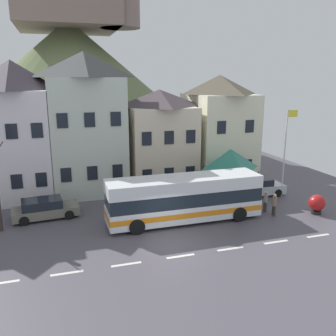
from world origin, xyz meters
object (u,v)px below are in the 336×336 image
at_px(townhouse_02, 87,124).
at_px(bus_shelter, 230,159).
at_px(parked_car_02, 45,209).
at_px(townhouse_03, 160,138).
at_px(pedestrian_01, 274,204).
at_px(parked_car_01, 256,187).
at_px(pedestrian_02, 239,192).
at_px(pedestrian_00, 265,201).
at_px(hilltop_castle, 72,81).
at_px(public_bench, 209,185).
at_px(townhouse_01, 16,130).
at_px(transit_bus, 184,199).
at_px(flagpole, 286,147).
at_px(townhouse_04, 218,128).
at_px(harbour_buoy, 317,203).

height_order(townhouse_02, bus_shelter, townhouse_02).
bearing_deg(parked_car_02, townhouse_03, 23.69).
xyz_separation_m(parked_car_02, pedestrian_01, (15.48, -4.32, 0.21)).
relative_size(parked_car_01, pedestrian_02, 2.77).
bearing_deg(parked_car_01, pedestrian_00, -107.97).
height_order(hilltop_castle, pedestrian_00, hilltop_castle).
distance_m(townhouse_02, public_bench, 11.59).
height_order(townhouse_01, pedestrian_00, townhouse_01).
bearing_deg(bus_shelter, transit_bus, -144.21).
height_order(townhouse_03, transit_bus, townhouse_03).
distance_m(hilltop_castle, parked_car_02, 30.14).
relative_size(pedestrian_00, flagpole, 0.21).
bearing_deg(transit_bus, hilltop_castle, 99.35).
distance_m(townhouse_04, pedestrian_00, 10.45).
height_order(pedestrian_00, pedestrian_02, pedestrian_02).
height_order(townhouse_01, townhouse_02, townhouse_02).
distance_m(townhouse_02, bus_shelter, 12.14).
xyz_separation_m(parked_car_02, pedestrian_02, (14.39, -1.11, 0.21)).
relative_size(townhouse_01, harbour_buoy, 7.70).
xyz_separation_m(townhouse_02, parked_car_01, (13.10, -5.35, -5.09)).
xyz_separation_m(townhouse_01, pedestrian_00, (17.24, -9.27, -4.68)).
xyz_separation_m(hilltop_castle, flagpole, (15.03, -29.42, -4.95)).
height_order(townhouse_02, pedestrian_01, townhouse_02).
relative_size(townhouse_03, townhouse_04, 0.87).
distance_m(pedestrian_00, public_bench, 6.31).
height_order(townhouse_04, hilltop_castle, hilltop_castle).
xyz_separation_m(townhouse_01, public_bench, (15.40, -3.25, -4.96)).
bearing_deg(hilltop_castle, townhouse_03, -74.88).
xyz_separation_m(townhouse_01, parked_car_02, (1.90, -5.87, -4.76)).
height_order(pedestrian_01, public_bench, pedestrian_01).
relative_size(pedestrian_00, harbour_buoy, 1.06).
distance_m(public_bench, harbour_buoy, 9.10).
bearing_deg(townhouse_04, townhouse_03, -173.72).
distance_m(pedestrian_01, public_bench, 7.23).
distance_m(townhouse_01, townhouse_03, 11.85).
bearing_deg(pedestrian_02, pedestrian_01, -71.21).
bearing_deg(townhouse_01, townhouse_02, -3.86).
distance_m(transit_bus, parked_car_01, 8.43).
bearing_deg(transit_bus, pedestrian_00, -0.81).
distance_m(bus_shelter, pedestrian_00, 4.64).
relative_size(parked_car_01, pedestrian_01, 2.84).
xyz_separation_m(townhouse_04, pedestrian_02, (-1.49, -7.29, -4.01)).
bearing_deg(pedestrian_00, parked_car_02, 167.50).
bearing_deg(pedestrian_01, transit_bus, 171.37).
relative_size(townhouse_02, transit_bus, 1.10).
bearing_deg(flagpole, townhouse_03, 144.62).
height_order(public_bench, harbour_buoy, harbour_buoy).
xyz_separation_m(townhouse_04, public_bench, (-2.38, -3.55, -4.42)).
bearing_deg(townhouse_01, public_bench, -11.91).
bearing_deg(townhouse_03, bus_shelter, -48.94).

